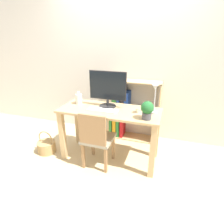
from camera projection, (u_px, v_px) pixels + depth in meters
name	position (u px, v px, depth m)	size (l,w,h in m)	color
ground_plane	(110.00, 157.00, 2.84)	(10.00, 10.00, 0.00)	#CCB284
wall_back	(126.00, 62.00, 3.11)	(8.00, 0.05, 2.60)	silver
desk	(110.00, 120.00, 2.61)	(1.39, 0.58, 0.77)	tan
monitor	(108.00, 88.00, 2.56)	(0.53, 0.23, 0.50)	#232326
keyboard	(103.00, 110.00, 2.51)	(0.41, 0.15, 0.02)	silver
vase	(79.00, 99.00, 2.73)	(0.10, 0.10, 0.19)	silver
desk_lamp	(155.00, 96.00, 2.30)	(0.10, 0.19, 0.40)	#B7B7BC
potted_plant	(147.00, 110.00, 2.21)	(0.15, 0.15, 0.22)	#4C4C51
chair	(97.00, 138.00, 2.49)	(0.40, 0.40, 0.82)	#9E937F
bookshelf	(124.00, 110.00, 3.25)	(0.86, 0.28, 1.04)	tan
basket	(47.00, 146.00, 2.93)	(0.28, 0.28, 0.36)	tan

